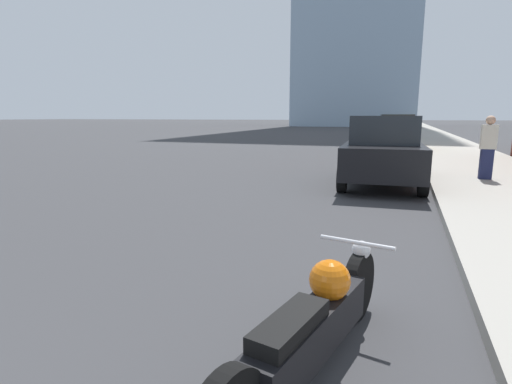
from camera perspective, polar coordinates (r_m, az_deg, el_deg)
sidewalk at (r=38.45m, az=23.95°, el=7.39°), size 3.41×240.00×0.15m
motorcycle at (r=2.81m, az=8.27°, el=-18.27°), size 0.80×2.45×0.73m
parked_car_black at (r=10.51m, az=17.66°, el=5.59°), size 2.10×4.18×1.73m
parked_car_yellow at (r=21.49m, az=19.32°, el=7.98°), size 2.16×4.41×1.82m
parked_car_green at (r=32.51m, az=19.48°, el=8.49°), size 1.94×3.87×1.56m
parked_car_silver at (r=44.24m, az=19.72°, el=9.00°), size 2.07×4.63×1.65m
parked_car_white at (r=56.69m, az=20.11°, el=9.19°), size 2.17×4.69×1.62m
pedestrian at (r=11.65m, az=30.20°, el=5.55°), size 0.36×0.22×1.59m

